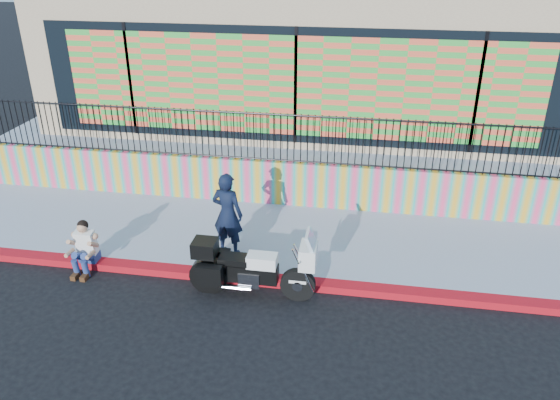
# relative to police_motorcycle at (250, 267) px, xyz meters

# --- Properties ---
(ground) EXTENTS (90.00, 90.00, 0.00)m
(ground) POSITION_rel_police_motorcycle_xyz_m (0.17, 0.42, -0.61)
(ground) COLOR black
(ground) RESTS_ON ground
(red_curb) EXTENTS (16.00, 0.30, 0.15)m
(red_curb) POSITION_rel_police_motorcycle_xyz_m (0.17, 0.42, -0.54)
(red_curb) COLOR #AF0C1A
(red_curb) RESTS_ON ground
(sidewalk) EXTENTS (16.00, 3.00, 0.15)m
(sidewalk) POSITION_rel_police_motorcycle_xyz_m (0.17, 2.07, -0.54)
(sidewalk) COLOR #959CB2
(sidewalk) RESTS_ON ground
(mural_wall) EXTENTS (16.00, 0.20, 1.10)m
(mural_wall) POSITION_rel_police_motorcycle_xyz_m (0.17, 3.67, 0.09)
(mural_wall) COLOR #FF4377
(mural_wall) RESTS_ON sidewalk
(metal_fence) EXTENTS (15.80, 0.04, 1.20)m
(metal_fence) POSITION_rel_police_motorcycle_xyz_m (0.17, 3.67, 1.24)
(metal_fence) COLOR black
(metal_fence) RESTS_ON mural_wall
(elevated_platform) EXTENTS (16.00, 10.00, 1.25)m
(elevated_platform) POSITION_rel_police_motorcycle_xyz_m (0.17, 8.77, 0.01)
(elevated_platform) COLOR #959CB2
(elevated_platform) RESTS_ON ground
(storefront_building) EXTENTS (14.00, 8.06, 4.00)m
(storefront_building) POSITION_rel_police_motorcycle_xyz_m (0.17, 8.55, 2.64)
(storefront_building) COLOR tan
(storefront_building) RESTS_ON elevated_platform
(police_motorcycle) EXTENTS (2.34, 0.78, 1.46)m
(police_motorcycle) POSITION_rel_police_motorcycle_xyz_m (0.00, 0.00, 0.00)
(police_motorcycle) COLOR black
(police_motorcycle) RESTS_ON ground
(police_officer) EXTENTS (0.72, 0.55, 1.79)m
(police_officer) POSITION_rel_police_motorcycle_xyz_m (-0.72, 1.18, 0.43)
(police_officer) COLOR black
(police_officer) RESTS_ON sidewalk
(seated_man) EXTENTS (0.54, 0.71, 1.06)m
(seated_man) POSITION_rel_police_motorcycle_xyz_m (-3.45, 0.23, -0.16)
(seated_man) COLOR navy
(seated_man) RESTS_ON ground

